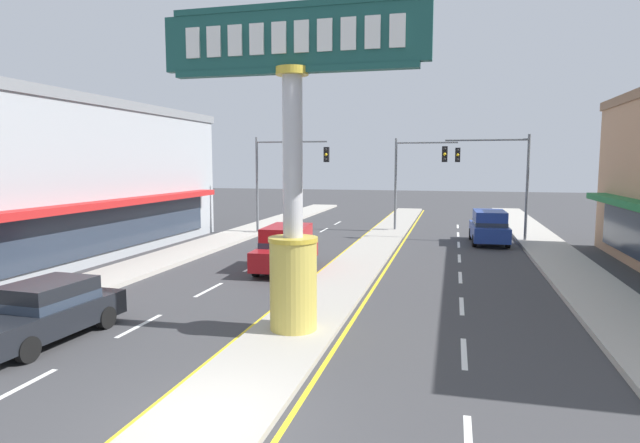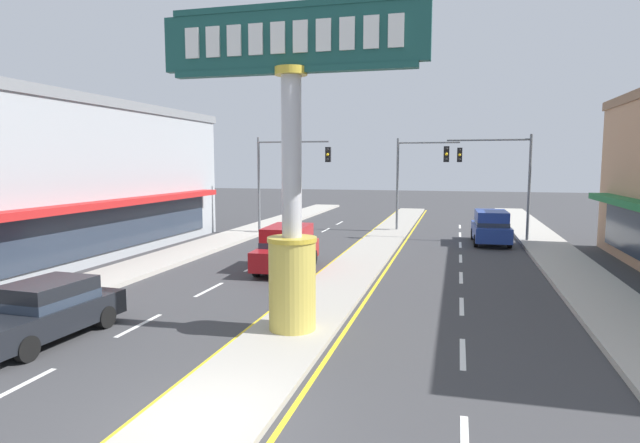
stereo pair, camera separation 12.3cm
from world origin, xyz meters
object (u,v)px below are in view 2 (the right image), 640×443
at_px(storefront_left, 36,179).
at_px(traffic_light_median_far, 420,169).
at_px(traffic_light_right_side, 497,169).
at_px(suv_far_right_lane, 491,227).
at_px(district_sign, 292,173).
at_px(sedan_near_right_lane, 45,310).
at_px(traffic_light_left_side, 285,168).
at_px(suv_near_left_lane, 287,247).

relative_size(storefront_left, traffic_light_median_far, 3.63).
bearing_deg(traffic_light_right_side, suv_far_right_lane, -110.86).
bearing_deg(suv_far_right_lane, traffic_light_right_side, 69.14).
relative_size(district_sign, sedan_near_right_lane, 1.93).
height_order(storefront_left, traffic_light_median_far, storefront_left).
distance_m(district_sign, traffic_light_left_side, 19.68).
bearing_deg(traffic_light_median_far, suv_far_right_lane, -44.02).
distance_m(sedan_near_right_lane, suv_far_right_lane, 23.49).
bearing_deg(sedan_near_right_lane, traffic_light_median_far, 71.88).
bearing_deg(suv_near_left_lane, traffic_light_left_side, 108.81).
xyz_separation_m(district_sign, suv_far_right_lane, (6.10, 18.01, -3.35)).
bearing_deg(suv_far_right_lane, sedan_near_right_lane, -121.31).
bearing_deg(traffic_light_median_far, traffic_light_right_side, -36.65).
relative_size(district_sign, suv_near_left_lane, 1.81).
xyz_separation_m(traffic_light_median_far, sedan_near_right_lane, (-7.92, -24.21, -3.41)).
bearing_deg(traffic_light_median_far, traffic_light_left_side, -156.72).
xyz_separation_m(storefront_left, sedan_near_right_lane, (9.26, -9.92, -3.01)).
relative_size(storefront_left, sedan_near_right_lane, 5.13).
relative_size(traffic_light_right_side, sedan_near_right_lane, 1.41).
xyz_separation_m(traffic_light_left_side, traffic_light_median_far, (8.21, 3.53, -0.05)).
bearing_deg(sedan_near_right_lane, traffic_light_left_side, 90.80).
distance_m(traffic_light_median_far, suv_far_right_lane, 6.77).
xyz_separation_m(sedan_near_right_lane, suv_far_right_lane, (12.20, 20.07, 0.20)).
height_order(storefront_left, traffic_light_right_side, storefront_left).
relative_size(storefront_left, traffic_light_right_side, 3.63).
xyz_separation_m(traffic_light_left_side, sedan_near_right_lane, (0.29, -20.67, -3.46)).
bearing_deg(suv_near_left_lane, district_sign, -70.90).
bearing_deg(suv_near_left_lane, traffic_light_right_side, 49.19).
bearing_deg(suv_far_right_lane, traffic_light_left_side, 177.22).
distance_m(traffic_light_left_side, suv_near_left_lane, 11.58).
bearing_deg(storefront_left, traffic_light_right_side, 26.59).
bearing_deg(suv_far_right_lane, storefront_left, -154.70).
bearing_deg(district_sign, storefront_left, 152.86).
distance_m(traffic_light_left_side, sedan_near_right_lane, 20.96).
distance_m(storefront_left, suv_far_right_lane, 23.90).
relative_size(storefront_left, suv_near_left_lane, 4.80).
bearing_deg(storefront_left, district_sign, -27.14).
distance_m(storefront_left, traffic_light_median_far, 22.34).
height_order(sedan_near_right_lane, suv_near_left_lane, suv_near_left_lane).
bearing_deg(storefront_left, sedan_near_right_lane, -46.99).
distance_m(traffic_light_right_side, suv_near_left_lane, 14.44).
relative_size(traffic_light_left_side, suv_far_right_lane, 1.33).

